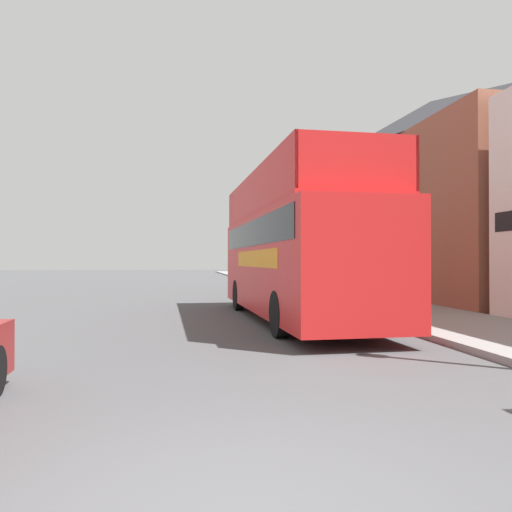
{
  "coord_description": "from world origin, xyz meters",
  "views": [
    {
      "loc": [
        -0.36,
        -3.29,
        1.71
      ],
      "look_at": [
        1.71,
        10.38,
        1.84
      ],
      "focal_mm": 35.0,
      "sensor_mm": 36.0,
      "label": 1
    }
  ],
  "objects_px": {
    "lamp_post_second": "(374,212)",
    "lamp_post_third": "(317,223)",
    "parked_car_ahead_of_bus": "(271,282)",
    "tour_bus": "(293,254)"
  },
  "relations": [
    {
      "from": "lamp_post_second",
      "to": "lamp_post_third",
      "type": "height_order",
      "value": "lamp_post_third"
    },
    {
      "from": "parked_car_ahead_of_bus",
      "to": "lamp_post_third",
      "type": "height_order",
      "value": "lamp_post_third"
    },
    {
      "from": "tour_bus",
      "to": "lamp_post_second",
      "type": "height_order",
      "value": "lamp_post_second"
    },
    {
      "from": "tour_bus",
      "to": "lamp_post_second",
      "type": "bearing_deg",
      "value": -5.92
    },
    {
      "from": "tour_bus",
      "to": "parked_car_ahead_of_bus",
      "type": "relative_size",
      "value": 2.43
    },
    {
      "from": "parked_car_ahead_of_bus",
      "to": "lamp_post_second",
      "type": "distance_m",
      "value": 9.18
    },
    {
      "from": "tour_bus",
      "to": "lamp_post_third",
      "type": "distance_m",
      "value": 7.58
    },
    {
      "from": "parked_car_ahead_of_bus",
      "to": "lamp_post_third",
      "type": "bearing_deg",
      "value": -44.08
    },
    {
      "from": "tour_bus",
      "to": "lamp_post_third",
      "type": "xyz_separation_m",
      "value": [
        2.65,
        6.95,
        1.46
      ]
    },
    {
      "from": "tour_bus",
      "to": "lamp_post_second",
      "type": "distance_m",
      "value": 2.68
    }
  ]
}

